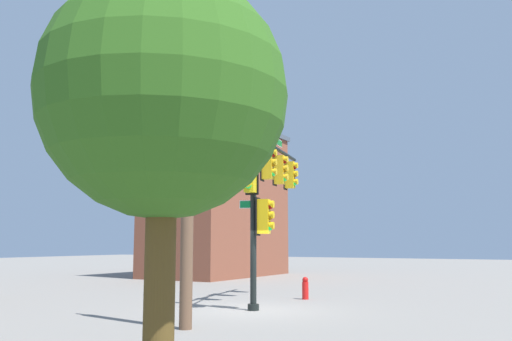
{
  "coord_description": "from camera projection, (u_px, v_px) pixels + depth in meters",
  "views": [
    {
      "loc": [
        -15.45,
        -8.56,
        2.12
      ],
      "look_at": [
        0.45,
        0.15,
        4.5
      ],
      "focal_mm": 38.51,
      "sensor_mm": 36.0,
      "label": 1
    }
  ],
  "objects": [
    {
      "name": "signal_pole_assembly",
      "position": [
        269.0,
        183.0,
        19.32
      ],
      "size": [
        6.52,
        1.97,
        6.43
      ],
      "color": "black",
      "rests_on": "ground_plane"
    },
    {
      "name": "utility_pole",
      "position": [
        188.0,
        180.0,
        13.96
      ],
      "size": [
        0.45,
        1.79,
        7.22
      ],
      "color": "brown",
      "rests_on": "ground_plane"
    },
    {
      "name": "ground_plane",
      "position": [
        253.0,
        310.0,
        17.24
      ],
      "size": [
        120.0,
        120.0,
        0.0
      ],
      "primitive_type": "plane",
      "color": "gray"
    },
    {
      "name": "brick_building",
      "position": [
        218.0,
        201.0,
        35.6
      ],
      "size": [
        10.09,
        5.71,
        9.58
      ],
      "color": "brown",
      "rests_on": "ground_plane"
    },
    {
      "name": "fire_hydrant",
      "position": [
        305.0,
        288.0,
        20.66
      ],
      "size": [
        0.33,
        0.24,
        0.83
      ],
      "color": "red",
      "rests_on": "ground_plane"
    },
    {
      "name": "tree_near",
      "position": [
        164.0,
        98.0,
        6.96
      ],
      "size": [
        3.16,
        3.16,
        5.55
      ],
      "color": "#533E1A",
      "rests_on": "ground_plane"
    }
  ]
}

